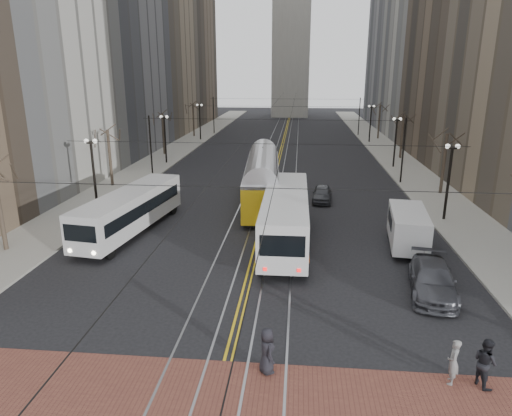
% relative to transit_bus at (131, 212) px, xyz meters
% --- Properties ---
extents(ground, '(260.00, 260.00, 0.00)m').
position_rel_transit_bus_xyz_m(ground, '(9.05, -13.24, -1.47)').
color(ground, black).
rests_on(ground, ground).
extents(sidewalk_left, '(5.00, 140.00, 0.15)m').
position_rel_transit_bus_xyz_m(sidewalk_left, '(-5.95, 31.76, -1.40)').
color(sidewalk_left, gray).
rests_on(sidewalk_left, ground).
extents(sidewalk_right, '(5.00, 140.00, 0.15)m').
position_rel_transit_bus_xyz_m(sidewalk_right, '(24.05, 31.76, -1.40)').
color(sidewalk_right, gray).
rests_on(sidewalk_right, ground).
extents(crosswalk_band, '(25.00, 6.00, 0.01)m').
position_rel_transit_bus_xyz_m(crosswalk_band, '(9.05, -17.24, -1.47)').
color(crosswalk_band, brown).
rests_on(crosswalk_band, ground).
extents(streetcar_rails, '(4.80, 130.00, 0.02)m').
position_rel_transit_bus_xyz_m(streetcar_rails, '(9.05, 31.76, -1.47)').
color(streetcar_rails, gray).
rests_on(streetcar_rails, ground).
extents(centre_lines, '(0.42, 130.00, 0.01)m').
position_rel_transit_bus_xyz_m(centre_lines, '(9.05, 31.76, -1.47)').
color(centre_lines, gold).
rests_on(centre_lines, ground).
extents(building_left_mid, '(16.00, 20.00, 34.00)m').
position_rel_transit_bus_xyz_m(building_left_mid, '(-16.45, 32.76, 15.53)').
color(building_left_mid, slate).
rests_on(building_left_mid, ground).
extents(building_left_far, '(16.00, 20.00, 40.00)m').
position_rel_transit_bus_xyz_m(building_left_far, '(-16.45, 72.76, 18.53)').
color(building_left_far, brown).
rests_on(building_left_far, ground).
extents(building_right_mid, '(16.00, 20.00, 34.00)m').
position_rel_transit_bus_xyz_m(building_right_mid, '(34.55, 32.76, 15.53)').
color(building_right_mid, brown).
rests_on(building_right_mid, ground).
extents(building_right_far, '(16.00, 20.00, 40.00)m').
position_rel_transit_bus_xyz_m(building_right_far, '(34.55, 72.76, 18.53)').
color(building_right_far, slate).
rests_on(building_right_far, ground).
extents(lamp_posts, '(27.60, 57.20, 5.60)m').
position_rel_transit_bus_xyz_m(lamp_posts, '(9.05, 15.51, 1.33)').
color(lamp_posts, black).
rests_on(lamp_posts, ground).
extents(street_trees, '(31.68, 53.28, 5.60)m').
position_rel_transit_bus_xyz_m(street_trees, '(9.05, 22.01, 1.33)').
color(street_trees, '#382D23').
rests_on(street_trees, ground).
extents(trolley_wires, '(25.96, 120.00, 6.60)m').
position_rel_transit_bus_xyz_m(trolley_wires, '(9.05, 21.59, 2.30)').
color(trolley_wires, black).
rests_on(trolley_wires, ground).
extents(transit_bus, '(4.13, 12.02, 2.95)m').
position_rel_transit_bus_xyz_m(transit_bus, '(0.00, 0.00, 0.00)').
color(transit_bus, silver).
rests_on(transit_bus, ground).
extents(streetcar, '(3.64, 14.90, 3.48)m').
position_rel_transit_bus_xyz_m(streetcar, '(8.55, 8.42, 0.27)').
color(streetcar, gold).
rests_on(streetcar, ground).
extents(rear_bus, '(2.85, 12.84, 3.35)m').
position_rel_transit_bus_xyz_m(rear_bus, '(10.85, -0.97, 0.20)').
color(rear_bus, silver).
rests_on(rear_bus, ground).
extents(cargo_van, '(2.79, 5.80, 2.47)m').
position_rel_transit_bus_xyz_m(cargo_van, '(18.67, -1.24, -0.24)').
color(cargo_van, silver).
rests_on(cargo_van, ground).
extents(sedan_grey, '(1.91, 4.12, 1.37)m').
position_rel_transit_bus_xyz_m(sedan_grey, '(13.74, 9.41, -0.79)').
color(sedan_grey, '#393B40').
rests_on(sedan_grey, ground).
extents(sedan_parked, '(2.99, 5.61, 1.55)m').
position_rel_transit_bus_xyz_m(sedan_parked, '(18.55, -7.58, -0.70)').
color(sedan_parked, '#3F4147').
rests_on(sedan_parked, ground).
extents(pedestrian_a, '(0.90, 1.06, 1.83)m').
position_rel_transit_bus_xyz_m(pedestrian_a, '(10.62, -14.74, -0.55)').
color(pedestrian_a, black).
rests_on(pedestrian_a, crosswalk_band).
extents(pedestrian_b, '(0.60, 0.74, 1.75)m').
position_rel_transit_bus_xyz_m(pedestrian_b, '(17.36, -14.74, -0.59)').
color(pedestrian_b, slate).
rests_on(pedestrian_b, crosswalk_band).
extents(pedestrian_c, '(0.98, 1.10, 1.88)m').
position_rel_transit_bus_xyz_m(pedestrian_c, '(18.46, -14.74, -0.52)').
color(pedestrian_c, black).
rests_on(pedestrian_c, crosswalk_band).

